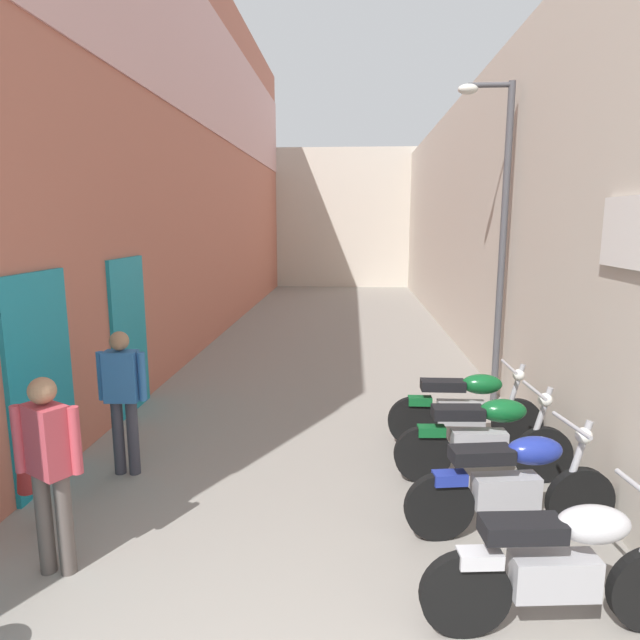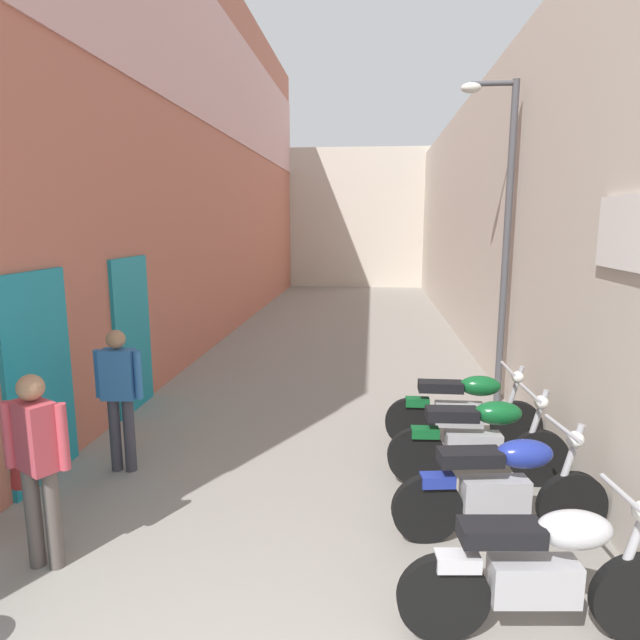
{
  "view_description": "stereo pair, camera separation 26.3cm",
  "coord_description": "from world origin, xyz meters",
  "px_view_note": "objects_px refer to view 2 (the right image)",
  "views": [
    {
      "loc": [
        0.42,
        -1.69,
        2.68
      ],
      "look_at": [
        -0.02,
        5.58,
        1.36
      ],
      "focal_mm": 30.29,
      "sensor_mm": 36.0,
      "label": 1
    },
    {
      "loc": [
        0.68,
        -1.67,
        2.68
      ],
      "look_at": [
        -0.02,
        5.58,
        1.36
      ],
      "focal_mm": 30.29,
      "sensor_mm": 36.0,
      "label": 2
    }
  ],
  "objects_px": {
    "pedestrian_mid_alley": "(119,390)",
    "umbrella_leaning": "(17,458)",
    "street_lamp": "(501,221)",
    "motorcycle_fourth": "(464,408)",
    "pedestrian_by_doorway": "(37,457)",
    "motorcycle_second": "(502,485)",
    "motorcycle_third": "(479,439)",
    "motorcycle_nearest": "(544,569)"
  },
  "relations": [
    {
      "from": "pedestrian_mid_alley",
      "to": "umbrella_leaning",
      "type": "relative_size",
      "value": 1.63
    },
    {
      "from": "pedestrian_mid_alley",
      "to": "street_lamp",
      "type": "bearing_deg",
      "value": 31.12
    },
    {
      "from": "motorcycle_fourth",
      "to": "pedestrian_by_doorway",
      "type": "bearing_deg",
      "value": -144.13
    },
    {
      "from": "pedestrian_by_doorway",
      "to": "pedestrian_mid_alley",
      "type": "xyz_separation_m",
      "value": [
        -0.15,
        1.67,
        0.0
      ]
    },
    {
      "from": "pedestrian_by_doorway",
      "to": "motorcycle_second",
      "type": "bearing_deg",
      "value": 11.02
    },
    {
      "from": "motorcycle_fourth",
      "to": "street_lamp",
      "type": "relative_size",
      "value": 0.4
    },
    {
      "from": "motorcycle_second",
      "to": "umbrella_leaning",
      "type": "distance_m",
      "value": 4.17
    },
    {
      "from": "motorcycle_fourth",
      "to": "street_lamp",
      "type": "xyz_separation_m",
      "value": [
        0.7,
        1.75,
        2.2
      ]
    },
    {
      "from": "pedestrian_by_doorway",
      "to": "street_lamp",
      "type": "xyz_separation_m",
      "value": [
        4.34,
        4.39,
        1.78
      ]
    },
    {
      "from": "motorcycle_third",
      "to": "pedestrian_by_doorway",
      "type": "xyz_separation_m",
      "value": [
        -3.64,
        -1.71,
        0.42
      ]
    },
    {
      "from": "motorcycle_fourth",
      "to": "pedestrian_mid_alley",
      "type": "xyz_separation_m",
      "value": [
        -3.8,
        -0.96,
        0.42
      ]
    },
    {
      "from": "pedestrian_by_doorway",
      "to": "pedestrian_mid_alley",
      "type": "distance_m",
      "value": 1.68
    },
    {
      "from": "motorcycle_second",
      "to": "motorcycle_fourth",
      "type": "xyz_separation_m",
      "value": [
        0.0,
        1.93,
        0.0
      ]
    },
    {
      "from": "umbrella_leaning",
      "to": "street_lamp",
      "type": "xyz_separation_m",
      "value": [
        4.85,
        3.93,
        2.02
      ]
    },
    {
      "from": "pedestrian_mid_alley",
      "to": "street_lamp",
      "type": "distance_m",
      "value": 5.54
    },
    {
      "from": "motorcycle_second",
      "to": "pedestrian_mid_alley",
      "type": "xyz_separation_m",
      "value": [
        -3.8,
        0.96,
        0.42
      ]
    },
    {
      "from": "umbrella_leaning",
      "to": "motorcycle_third",
      "type": "bearing_deg",
      "value": 16.7
    },
    {
      "from": "motorcycle_fourth",
      "to": "pedestrian_by_doorway",
      "type": "relative_size",
      "value": 1.18
    },
    {
      "from": "motorcycle_nearest",
      "to": "pedestrian_mid_alley",
      "type": "xyz_separation_m",
      "value": [
        -3.8,
        2.09,
        0.42
      ]
    },
    {
      "from": "motorcycle_nearest",
      "to": "umbrella_leaning",
      "type": "distance_m",
      "value": 4.25
    },
    {
      "from": "motorcycle_second",
      "to": "pedestrian_mid_alley",
      "type": "height_order",
      "value": "pedestrian_mid_alley"
    },
    {
      "from": "pedestrian_by_doorway",
      "to": "umbrella_leaning",
      "type": "xyz_separation_m",
      "value": [
        -0.51,
        0.46,
        -0.24
      ]
    },
    {
      "from": "motorcycle_nearest",
      "to": "motorcycle_fourth",
      "type": "height_order",
      "value": "same"
    },
    {
      "from": "motorcycle_fourth",
      "to": "street_lamp",
      "type": "distance_m",
      "value": 2.89
    },
    {
      "from": "motorcycle_fourth",
      "to": "umbrella_leaning",
      "type": "bearing_deg",
      "value": -152.35
    },
    {
      "from": "pedestrian_mid_alley",
      "to": "street_lamp",
      "type": "height_order",
      "value": "street_lamp"
    },
    {
      "from": "motorcycle_fourth",
      "to": "motorcycle_third",
      "type": "bearing_deg",
      "value": -90.0
    },
    {
      "from": "motorcycle_fourth",
      "to": "pedestrian_by_doorway",
      "type": "height_order",
      "value": "pedestrian_by_doorway"
    },
    {
      "from": "motorcycle_nearest",
      "to": "street_lamp",
      "type": "xyz_separation_m",
      "value": [
        0.7,
        4.8,
        2.2
      ]
    },
    {
      "from": "motorcycle_second",
      "to": "street_lamp",
      "type": "relative_size",
      "value": 0.4
    },
    {
      "from": "pedestrian_mid_alley",
      "to": "street_lamp",
      "type": "xyz_separation_m",
      "value": [
        4.49,
        2.71,
        1.78
      ]
    },
    {
      "from": "motorcycle_second",
      "to": "pedestrian_mid_alley",
      "type": "relative_size",
      "value": 1.17
    },
    {
      "from": "pedestrian_by_doorway",
      "to": "umbrella_leaning",
      "type": "relative_size",
      "value": 1.63
    },
    {
      "from": "pedestrian_mid_alley",
      "to": "motorcycle_third",
      "type": "bearing_deg",
      "value": 0.52
    },
    {
      "from": "motorcycle_nearest",
      "to": "pedestrian_mid_alley",
      "type": "relative_size",
      "value": 1.18
    },
    {
      "from": "street_lamp",
      "to": "pedestrian_by_doorway",
      "type": "bearing_deg",
      "value": -134.73
    },
    {
      "from": "motorcycle_third",
      "to": "motorcycle_fourth",
      "type": "relative_size",
      "value": 1.0
    },
    {
      "from": "pedestrian_mid_alley",
      "to": "motorcycle_nearest",
      "type": "bearing_deg",
      "value": -28.79
    },
    {
      "from": "motorcycle_nearest",
      "to": "pedestrian_mid_alley",
      "type": "height_order",
      "value": "pedestrian_mid_alley"
    },
    {
      "from": "motorcycle_nearest",
      "to": "street_lamp",
      "type": "relative_size",
      "value": 0.4
    },
    {
      "from": "motorcycle_nearest",
      "to": "street_lamp",
      "type": "height_order",
      "value": "street_lamp"
    },
    {
      "from": "street_lamp",
      "to": "motorcycle_nearest",
      "type": "bearing_deg",
      "value": -98.28
    }
  ]
}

